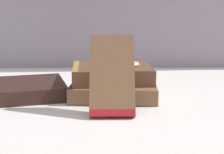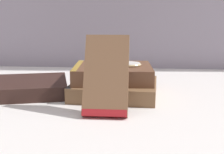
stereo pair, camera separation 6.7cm
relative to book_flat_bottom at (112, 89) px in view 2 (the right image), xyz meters
The scene contains 7 objects.
ground_plane 0.06m from the book_flat_bottom, 127.88° to the right, with size 3.00×3.00×0.00m, color silver.
book_flat_bottom is the anchor object (origin of this frame).
book_flat_top 0.04m from the book_flat_bottom, 113.44° to the left, with size 0.18×0.16×0.04m.
book_side_left 0.23m from the book_flat_bottom, behind, with size 0.27×0.22×0.03m.
book_leaning_front 0.13m from the book_flat_bottom, 90.70° to the right, with size 0.08×0.08×0.14m.
pocket_watch 0.07m from the book_flat_bottom, 25.47° to the left, with size 0.06×0.06×0.01m.
reading_glasses 0.17m from the book_flat_bottom, 106.89° to the left, with size 0.10×0.07×0.00m.
Camera 2 is at (0.09, -0.63, 0.18)m, focal length 50.00 mm.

